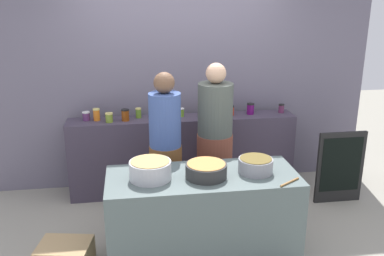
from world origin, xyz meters
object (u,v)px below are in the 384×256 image
object	(u,v)px
preserve_jar_4	(138,113)
bread_crate	(65,254)
preserve_jar_3	(125,115)
chalkboard_sign	(340,167)
preserve_jar_5	(161,114)
wooden_spoon	(290,182)
cook_with_tongs	(166,159)
preserve_jar_1	(97,115)
cook_in_cap	(215,148)
preserve_jar_0	(86,116)
cooking_pot_left	(150,170)
preserve_jar_2	(109,118)
preserve_jar_10	(250,109)
preserve_jar_7	(205,110)
cooking_pot_center	(206,170)
preserve_jar_11	(281,108)
preserve_jar_6	(181,112)
preserve_jar_8	(221,110)
cooking_pot_right	(256,165)
preserve_jar_9	(231,110)

from	to	relation	value
preserve_jar_4	bread_crate	bearing A→B (deg)	-117.05
preserve_jar_3	chalkboard_sign	distance (m)	2.55
preserve_jar_5	wooden_spoon	xyz separation A→B (m)	(0.95, -1.68, -0.16)
bread_crate	wooden_spoon	bearing A→B (deg)	-8.78
preserve_jar_5	cook_with_tongs	distance (m)	0.83
preserve_jar_1	cook_with_tongs	size ratio (longest dim) A/B	0.09
cook_in_cap	bread_crate	world-z (taller)	cook_in_cap
preserve_jar_0	cooking_pot_left	bearing A→B (deg)	-65.68
preserve_jar_4	cooking_pot_left	size ratio (longest dim) A/B	0.32
preserve_jar_2	preserve_jar_10	world-z (taller)	preserve_jar_10
preserve_jar_3	preserve_jar_7	size ratio (longest dim) A/B	1.03
cook_in_cap	chalkboard_sign	xyz separation A→B (m)	(1.48, -0.00, -0.32)
cooking_pot_center	cook_in_cap	distance (m)	0.92
preserve_jar_11	preserve_jar_10	bearing A→B (deg)	-179.02
cooking_pot_left	cook_in_cap	world-z (taller)	cook_in_cap
wooden_spoon	cook_with_tongs	world-z (taller)	cook_with_tongs
cooking_pot_left	cook_with_tongs	size ratio (longest dim) A/B	0.22
preserve_jar_5	preserve_jar_0	bearing A→B (deg)	177.90
preserve_jar_6	cook_in_cap	size ratio (longest dim) A/B	0.06
preserve_jar_7	cook_in_cap	xyz separation A→B (m)	(-0.00, -0.62, -0.25)
preserve_jar_3	bread_crate	size ratio (longest dim) A/B	0.30
preserve_jar_0	preserve_jar_8	distance (m)	1.59
cooking_pot_center	cooking_pot_right	size ratio (longest dim) A/B	1.17
preserve_jar_7	preserve_jar_9	size ratio (longest dim) A/B	1.15
preserve_jar_0	preserve_jar_10	xyz separation A→B (m)	(1.95, -0.02, 0.02)
preserve_jar_2	cooking_pot_center	xyz separation A→B (m)	(0.87, -1.38, -0.11)
preserve_jar_1	cooking_pot_left	bearing A→B (deg)	-69.47
preserve_jar_9	cooking_pot_right	bearing A→B (deg)	-94.35
preserve_jar_0	preserve_jar_7	xyz separation A→B (m)	(1.40, 0.01, 0.02)
cook_with_tongs	chalkboard_sign	world-z (taller)	cook_with_tongs
preserve_jar_11	cooking_pot_right	xyz separation A→B (m)	(-0.75, -1.44, -0.11)
preserve_jar_4	preserve_jar_9	bearing A→B (deg)	-2.39
chalkboard_sign	preserve_jar_7	bearing A→B (deg)	157.22
preserve_jar_9	preserve_jar_8	bearing A→B (deg)	168.21
preserve_jar_2	wooden_spoon	world-z (taller)	preserve_jar_2
preserve_jar_4	preserve_jar_10	size ratio (longest dim) A/B	0.88
cooking_pot_left	preserve_jar_8	bearing A→B (deg)	57.32
cooking_pot_right	wooden_spoon	xyz separation A→B (m)	(0.22, -0.27, -0.06)
preserve_jar_1	preserve_jar_10	world-z (taller)	preserve_jar_1
wooden_spoon	bread_crate	world-z (taller)	wooden_spoon
cook_in_cap	preserve_jar_1	bearing A→B (deg)	154.99
cooking_pot_right	preserve_jar_9	bearing A→B (deg)	85.65
preserve_jar_8	cooking_pot_center	distance (m)	1.55
preserve_jar_2	preserve_jar_1	bearing A→B (deg)	148.28
preserve_jar_4	cook_in_cap	xyz separation A→B (m)	(0.79, -0.63, -0.25)
cook_with_tongs	bread_crate	distance (m)	1.30
preserve_jar_6	cook_in_cap	bearing A→B (deg)	-64.88
preserve_jar_2	bread_crate	distance (m)	1.63
preserve_jar_2	preserve_jar_6	distance (m)	0.85
preserve_jar_1	preserve_jar_2	size ratio (longest dim) A/B	1.30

